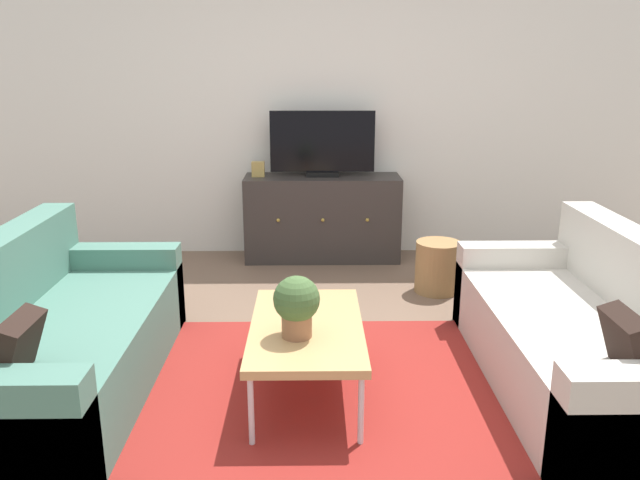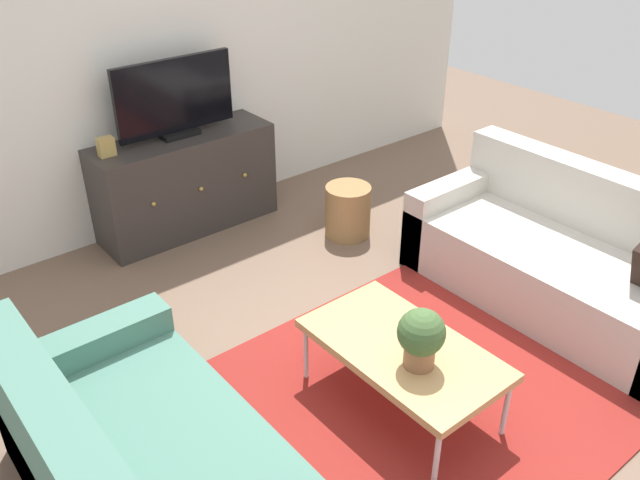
% 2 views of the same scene
% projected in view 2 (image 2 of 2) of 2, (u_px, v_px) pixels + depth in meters
% --- Properties ---
extents(ground_plane, '(10.00, 10.00, 0.00)m').
position_uv_depth(ground_plane, '(391.00, 384.00, 3.64)').
color(ground_plane, brown).
extents(wall_back, '(6.40, 0.12, 2.70)m').
position_uv_depth(wall_back, '(146.00, 45.00, 4.66)').
color(wall_back, silver).
rests_on(wall_back, ground_plane).
extents(area_rug, '(2.50, 1.90, 0.01)m').
position_uv_depth(area_rug, '(411.00, 399.00, 3.53)').
color(area_rug, maroon).
rests_on(area_rug, ground_plane).
extents(couch_right_side, '(0.87, 1.90, 0.83)m').
position_uv_depth(couch_right_side, '(567.00, 261.00, 4.21)').
color(couch_right_side, beige).
rests_on(couch_right_side, ground_plane).
extents(coffee_table, '(0.58, 1.02, 0.40)m').
position_uv_depth(coffee_table, '(403.00, 350.00, 3.32)').
color(coffee_table, tan).
rests_on(coffee_table, ground_plane).
extents(potted_plant, '(0.23, 0.23, 0.31)m').
position_uv_depth(potted_plant, '(421.00, 336.00, 3.09)').
color(potted_plant, '#936042').
rests_on(potted_plant, coffee_table).
extents(tv_console, '(1.35, 0.47, 0.74)m').
position_uv_depth(tv_console, '(186.00, 183.00, 4.99)').
color(tv_console, '#332D2B').
rests_on(tv_console, ground_plane).
extents(flat_screen_tv, '(0.90, 0.16, 0.56)m').
position_uv_depth(flat_screen_tv, '(175.00, 98.00, 4.67)').
color(flat_screen_tv, black).
rests_on(flat_screen_tv, tv_console).
extents(mantel_clock, '(0.11, 0.07, 0.13)m').
position_uv_depth(mantel_clock, '(106.00, 147.00, 4.46)').
color(mantel_clock, tan).
rests_on(mantel_clock, tv_console).
extents(wicker_basket, '(0.34, 0.34, 0.39)m').
position_uv_depth(wicker_basket, '(348.00, 211.00, 4.97)').
color(wicker_basket, '#9E7547').
rests_on(wicker_basket, ground_plane).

